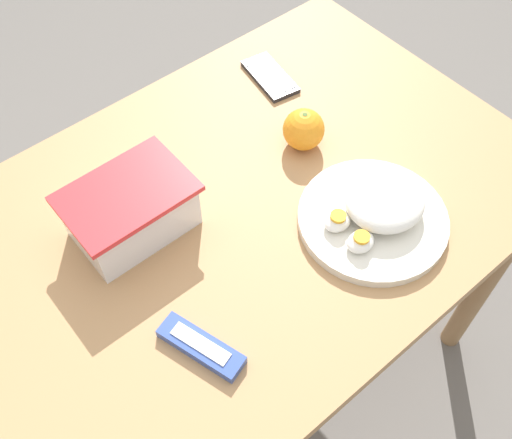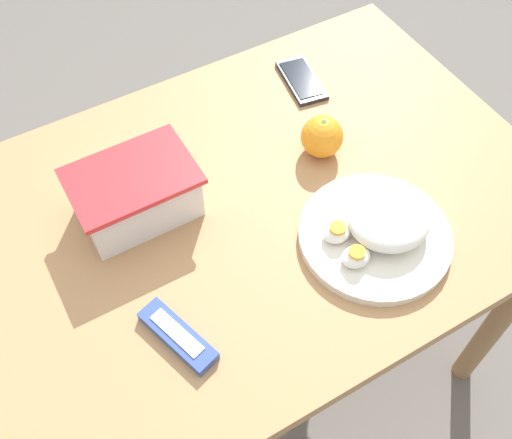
% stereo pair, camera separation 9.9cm
% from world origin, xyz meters
% --- Properties ---
extents(ground_plane, '(10.00, 10.00, 0.00)m').
position_xyz_m(ground_plane, '(0.00, 0.00, 0.00)').
color(ground_plane, '#66605B').
extents(table, '(1.14, 0.72, 0.72)m').
position_xyz_m(table, '(0.00, 0.00, 0.62)').
color(table, '#AD7F51').
rests_on(table, ground_plane).
extents(food_container, '(0.21, 0.14, 0.10)m').
position_xyz_m(food_container, '(-0.13, 0.08, 0.76)').
color(food_container, white).
rests_on(food_container, table).
extents(orange_fruit, '(0.08, 0.08, 0.08)m').
position_xyz_m(orange_fruit, '(0.21, 0.04, 0.75)').
color(orange_fruit, orange).
rests_on(orange_fruit, table).
extents(rice_plate, '(0.25, 0.25, 0.07)m').
position_xyz_m(rice_plate, '(0.19, -0.17, 0.74)').
color(rice_plate, silver).
rests_on(rice_plate, table).
extents(candy_bar, '(0.08, 0.14, 0.02)m').
position_xyz_m(candy_bar, '(-0.18, -0.17, 0.72)').
color(candy_bar, '#334C9E').
rests_on(candy_bar, table).
extents(cell_phone, '(0.08, 0.14, 0.01)m').
position_xyz_m(cell_phone, '(0.29, 0.22, 0.72)').
color(cell_phone, '#232328').
rests_on(cell_phone, table).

